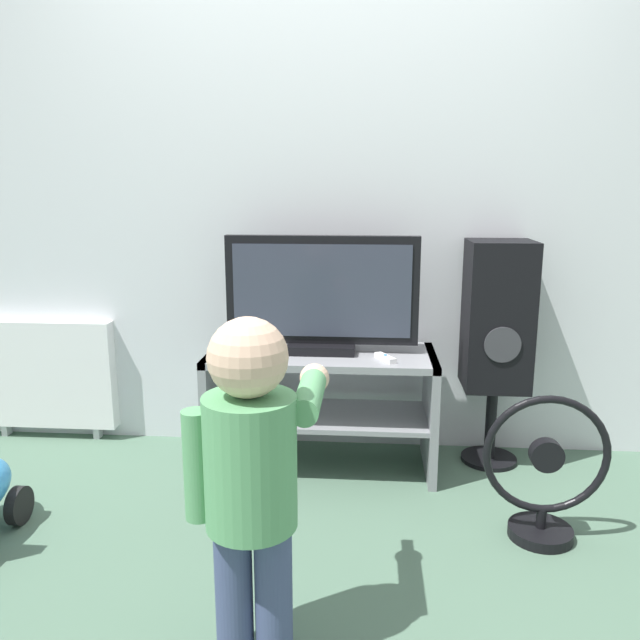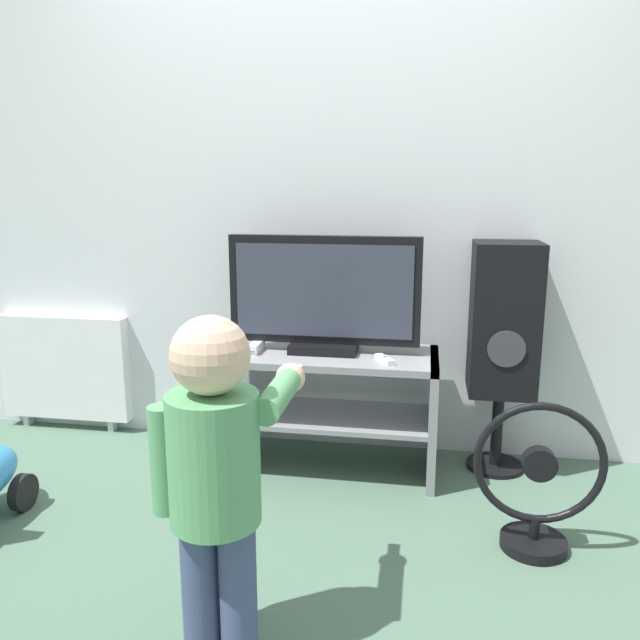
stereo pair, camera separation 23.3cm
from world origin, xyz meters
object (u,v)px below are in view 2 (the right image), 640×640
television (324,296)px  remote_primary (385,359)px  child (217,460)px  game_console (256,347)px  speaker_tower (504,324)px  radiator (65,368)px  floor_fan (538,485)px

television → remote_primary: 0.39m
remote_primary → child: child is taller
game_console → remote_primary: 0.58m
child → speaker_tower: bearing=56.0°
game_console → child: bearing=-79.7°
child → radiator: bearing=133.2°
child → speaker_tower: (0.87, 1.30, 0.11)m
remote_primary → game_console: bearing=172.5°
floor_fan → television: bearing=146.7°
television → speaker_tower: bearing=6.6°
remote_primary → floor_fan: (0.57, -0.43, -0.31)m
speaker_tower → radiator: bearing=176.9°
television → remote_primary: bearing=-24.6°
child → speaker_tower: speaker_tower is taller
television → radiator: size_ratio=1.21×
speaker_tower → radiator: size_ratio=1.48×
game_console → floor_fan: (1.15, -0.51, -0.32)m
television → remote_primary: (0.28, -0.13, -0.24)m
child → speaker_tower: size_ratio=0.92×
floor_fan → game_console: bearing=156.2°
game_console → floor_fan: size_ratio=0.29×
game_console → speaker_tower: bearing=7.5°
television → radiator: (-1.42, 0.21, -0.46)m
remote_primary → child: size_ratio=0.14×
television → game_console: 0.38m
television → speaker_tower: (0.78, 0.09, -0.12)m
game_console → radiator: radiator is taller
game_console → remote_primary: (0.58, -0.08, -0.01)m
speaker_tower → floor_fan: 0.78m
child → floor_fan: (0.94, 0.65, -0.32)m
game_console → child: child is taller
game_console → radiator: 1.17m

